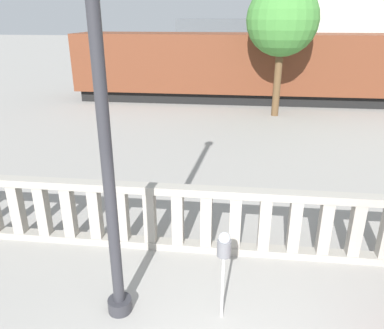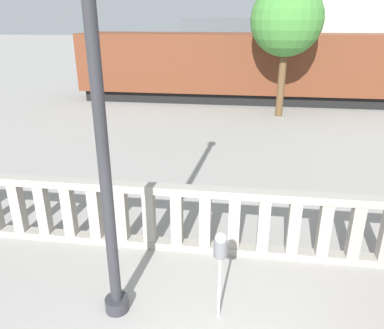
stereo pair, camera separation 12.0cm
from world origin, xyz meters
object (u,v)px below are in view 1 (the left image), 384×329
(lamppost, at_px, (104,127))
(parking_meter, at_px, (224,250))
(train_near, at_px, (314,67))
(tree_left, at_px, (282,20))
(train_far, at_px, (298,42))

(lamppost, relative_size, parking_meter, 4.09)
(lamppost, relative_size, train_near, 0.25)
(train_near, bearing_deg, tree_left, -124.55)
(parking_meter, bearing_deg, tree_left, 81.71)
(parking_meter, distance_m, tree_left, 12.36)
(lamppost, bearing_deg, tree_left, 74.97)
(tree_left, bearing_deg, parking_meter, -98.29)
(lamppost, bearing_deg, train_far, 77.58)
(train_far, distance_m, tree_left, 17.27)
(lamppost, bearing_deg, parking_meter, 2.41)
(lamppost, distance_m, tree_left, 12.46)
(train_far, bearing_deg, parking_meter, -99.61)
(tree_left, bearing_deg, lamppost, -105.03)
(lamppost, height_order, train_near, lamppost)
(train_near, bearing_deg, lamppost, -109.25)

